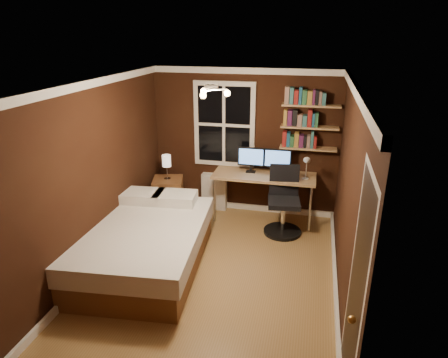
% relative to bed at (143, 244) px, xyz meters
% --- Properties ---
extents(floor, '(4.20, 4.20, 0.00)m').
position_rel_bed_xyz_m(floor, '(1.00, 0.06, -0.32)').
color(floor, olive).
rests_on(floor, ground).
extents(wall_back, '(3.20, 0.04, 2.50)m').
position_rel_bed_xyz_m(wall_back, '(1.00, 2.16, 0.93)').
color(wall_back, black).
rests_on(wall_back, ground).
extents(wall_left, '(0.04, 4.20, 2.50)m').
position_rel_bed_xyz_m(wall_left, '(-0.60, 0.06, 0.93)').
color(wall_left, black).
rests_on(wall_left, ground).
extents(wall_right, '(0.04, 4.20, 2.50)m').
position_rel_bed_xyz_m(wall_right, '(2.60, 0.06, 0.93)').
color(wall_right, black).
rests_on(wall_right, ground).
extents(ceiling, '(3.20, 4.20, 0.02)m').
position_rel_bed_xyz_m(ceiling, '(1.00, 0.06, 2.18)').
color(ceiling, white).
rests_on(ceiling, wall_back).
extents(window, '(1.06, 0.06, 1.46)m').
position_rel_bed_xyz_m(window, '(0.65, 2.13, 1.23)').
color(window, white).
rests_on(window, wall_back).
extents(door, '(0.03, 0.82, 2.05)m').
position_rel_bed_xyz_m(door, '(2.59, -1.49, 0.70)').
color(door, black).
rests_on(door, ground).
extents(door_knob, '(0.06, 0.06, 0.06)m').
position_rel_bed_xyz_m(door_knob, '(2.55, -1.79, 0.68)').
color(door_knob, '#C68A3E').
rests_on(door_knob, door).
extents(ceiling_fixture, '(0.44, 0.44, 0.18)m').
position_rel_bed_xyz_m(ceiling_fixture, '(1.00, -0.04, 2.08)').
color(ceiling_fixture, beige).
rests_on(ceiling_fixture, ceiling).
extents(bookshelf_lower, '(0.92, 0.22, 0.03)m').
position_rel_bed_xyz_m(bookshelf_lower, '(2.08, 2.04, 0.93)').
color(bookshelf_lower, tan).
rests_on(bookshelf_lower, wall_back).
extents(books_row_lower, '(0.54, 0.16, 0.23)m').
position_rel_bed_xyz_m(books_row_lower, '(2.08, 2.04, 1.06)').
color(books_row_lower, maroon).
rests_on(books_row_lower, bookshelf_lower).
extents(bookshelf_middle, '(0.92, 0.22, 0.03)m').
position_rel_bed_xyz_m(bookshelf_middle, '(2.08, 2.04, 1.28)').
color(bookshelf_middle, tan).
rests_on(bookshelf_middle, wall_back).
extents(books_row_middle, '(0.48, 0.16, 0.23)m').
position_rel_bed_xyz_m(books_row_middle, '(2.08, 2.04, 1.41)').
color(books_row_middle, '#1B557A').
rests_on(books_row_middle, bookshelf_middle).
extents(bookshelf_upper, '(0.92, 0.22, 0.03)m').
position_rel_bed_xyz_m(bookshelf_upper, '(2.08, 2.04, 1.63)').
color(bookshelf_upper, tan).
rests_on(bookshelf_upper, wall_back).
extents(books_row_upper, '(0.60, 0.16, 0.23)m').
position_rel_bed_xyz_m(books_row_upper, '(2.08, 2.04, 1.76)').
color(books_row_upper, '#285E39').
rests_on(books_row_upper, bookshelf_upper).
extents(bed, '(1.80, 2.36, 0.76)m').
position_rel_bed_xyz_m(bed, '(0.00, 0.00, 0.00)').
color(bed, brown).
rests_on(bed, ground).
extents(nightstand, '(0.62, 0.62, 0.63)m').
position_rel_bed_xyz_m(nightstand, '(-0.27, 1.71, -0.01)').
color(nightstand, brown).
rests_on(nightstand, ground).
extents(bedside_lamp, '(0.15, 0.15, 0.43)m').
position_rel_bed_xyz_m(bedside_lamp, '(-0.27, 1.71, 0.52)').
color(bedside_lamp, beige).
rests_on(bedside_lamp, nightstand).
extents(radiator, '(0.44, 0.15, 0.66)m').
position_rel_bed_xyz_m(radiator, '(0.49, 2.04, 0.01)').
color(radiator, silver).
rests_on(radiator, ground).
extents(desk, '(1.70, 0.64, 0.81)m').
position_rel_bed_xyz_m(desk, '(1.40, 1.82, 0.42)').
color(desk, tan).
rests_on(desk, ground).
extents(monitor_left, '(0.46, 0.12, 0.43)m').
position_rel_bed_xyz_m(monitor_left, '(1.17, 1.91, 0.70)').
color(monitor_left, black).
rests_on(monitor_left, desk).
extents(monitor_right, '(0.46, 0.12, 0.43)m').
position_rel_bed_xyz_m(monitor_right, '(1.61, 1.91, 0.70)').
color(monitor_right, black).
rests_on(monitor_right, desk).
extents(desk_lamp, '(0.14, 0.32, 0.44)m').
position_rel_bed_xyz_m(desk_lamp, '(2.08, 1.69, 0.70)').
color(desk_lamp, silver).
rests_on(desk_lamp, desk).
extents(office_chair, '(0.60, 0.60, 1.09)m').
position_rel_bed_xyz_m(office_chair, '(1.78, 1.43, 0.10)').
color(office_chair, black).
rests_on(office_chair, ground).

